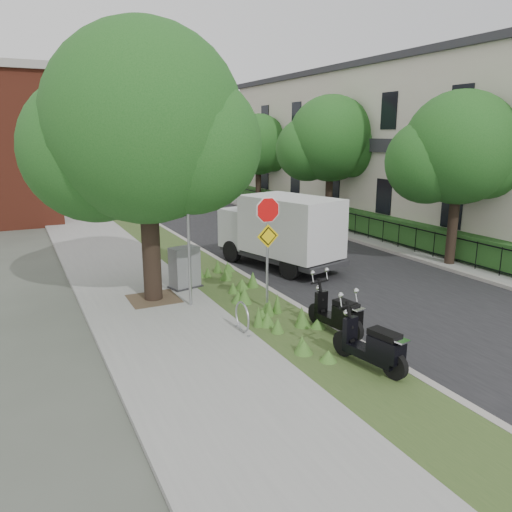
{
  "coord_description": "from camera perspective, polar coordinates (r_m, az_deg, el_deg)",
  "views": [
    {
      "loc": [
        -7.44,
        -10.97,
        4.83
      ],
      "look_at": [
        -1.11,
        1.88,
        1.3
      ],
      "focal_mm": 35.0,
      "sensor_mm": 36.0,
      "label": 1
    }
  ],
  "objects": [
    {
      "name": "sign_assembly",
      "position": [
        13.28,
        1.34,
        2.97
      ],
      "size": [
        0.94,
        0.08,
        3.22
      ],
      "color": "#A5A8AD",
      "rests_on": "ground"
    },
    {
      "name": "road",
      "position": [
        23.92,
        0.24,
        2.2
      ],
      "size": [
        7.0,
        60.0,
        0.01
      ],
      "primitive_type": "cube",
      "color": "black",
      "rests_on": "ground"
    },
    {
      "name": "hedge_far",
      "position": [
        26.32,
        9.86,
        4.54
      ],
      "size": [
        1.0,
        24.0,
        1.1
      ],
      "primitive_type": "cube",
      "color": "#1F491A",
      "rests_on": "footpath_far"
    },
    {
      "name": "ground",
      "position": [
        14.11,
        7.48,
        -6.3
      ],
      "size": [
        120.0,
        120.0,
        0.0
      ],
      "primitive_type": "plane",
      "color": "#4C5147",
      "rests_on": "ground"
    },
    {
      "name": "scooter_near",
      "position": [
        12.17,
        9.64,
        -6.98
      ],
      "size": [
        0.54,
        1.84,
        0.88
      ],
      "color": "black",
      "rests_on": "ground"
    },
    {
      "name": "utility_cabinet",
      "position": [
        15.74,
        -8.16,
        -1.38
      ],
      "size": [
        1.09,
        0.86,
        1.28
      ],
      "color": "#262628",
      "rests_on": "ground"
    },
    {
      "name": "verge",
      "position": [
        22.32,
        -10.17,
        1.28
      ],
      "size": [
        2.0,
        60.0,
        0.12
      ],
      "primitive_type": "cube",
      "color": "#334D21",
      "rests_on": "ground"
    },
    {
      "name": "far_tree_a",
      "position": [
        19.41,
        22.01,
        10.79
      ],
      "size": [
        4.6,
        4.1,
        6.22
      ],
      "color": "black",
      "rests_on": "ground"
    },
    {
      "name": "terrace_houses",
      "position": [
        28.26,
        16.2,
        11.94
      ],
      "size": [
        7.4,
        26.4,
        8.2
      ],
      "color": "beige",
      "rests_on": "ground"
    },
    {
      "name": "footpath_far",
      "position": [
        26.59,
        10.33,
        3.28
      ],
      "size": [
        3.2,
        60.0,
        0.12
      ],
      "primitive_type": "cube",
      "color": "gray",
      "rests_on": "ground"
    },
    {
      "name": "kerb_near",
      "position": [
        22.6,
        -7.74,
        1.54
      ],
      "size": [
        0.2,
        60.0,
        0.13
      ],
      "primitive_type": "cube",
      "color": "#9E9991",
      "rests_on": "ground"
    },
    {
      "name": "sidewalk_near",
      "position": [
        21.75,
        -17.13,
        0.54
      ],
      "size": [
        3.5,
        60.0,
        0.12
      ],
      "primitive_type": "cube",
      "color": "gray",
      "rests_on": "ground"
    },
    {
      "name": "fence_far",
      "position": [
        25.91,
        8.61,
        4.45
      ],
      "size": [
        0.04,
        24.0,
        1.0
      ],
      "color": "black",
      "rests_on": "ground"
    },
    {
      "name": "kerb_far",
      "position": [
        25.63,
        7.27,
        3.01
      ],
      "size": [
        0.2,
        60.0,
        0.13
      ],
      "primitive_type": "cube",
      "color": "#9E9991",
      "rests_on": "ground"
    },
    {
      "name": "far_tree_b",
      "position": [
        25.47,
        8.35,
        12.66
      ],
      "size": [
        4.83,
        4.31,
        6.56
      ],
      "color": "black",
      "rests_on": "ground"
    },
    {
      "name": "bare_post",
      "position": [
        13.73,
        -7.71,
        2.33
      ],
      "size": [
        0.08,
        0.08,
        4.0
      ],
      "color": "#A5A8AD",
      "rests_on": "ground"
    },
    {
      "name": "street_tree_main",
      "position": [
        14.24,
        -12.93,
        13.39
      ],
      "size": [
        6.21,
        5.54,
        7.66
      ],
      "color": "black",
      "rests_on": "ground"
    },
    {
      "name": "scooter_far",
      "position": [
        10.56,
        13.63,
        -10.43
      ],
      "size": [
        0.63,
        1.89,
        0.91
      ],
      "color": "black",
      "rests_on": "ground"
    },
    {
      "name": "bike_hoop",
      "position": [
        12.2,
        -1.57,
        -6.97
      ],
      "size": [
        0.06,
        0.78,
        0.77
      ],
      "color": "#A5A8AD",
      "rests_on": "ground"
    },
    {
      "name": "far_tree_c",
      "position": [
        32.4,
        0.15,
        12.29
      ],
      "size": [
        4.37,
        3.89,
        5.93
      ],
      "color": "black",
      "rests_on": "ground"
    },
    {
      "name": "box_truck",
      "position": [
        18.19,
        2.9,
        3.19
      ],
      "size": [
        3.16,
        5.32,
        2.26
      ],
      "color": "#262628",
      "rests_on": "ground"
    }
  ]
}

